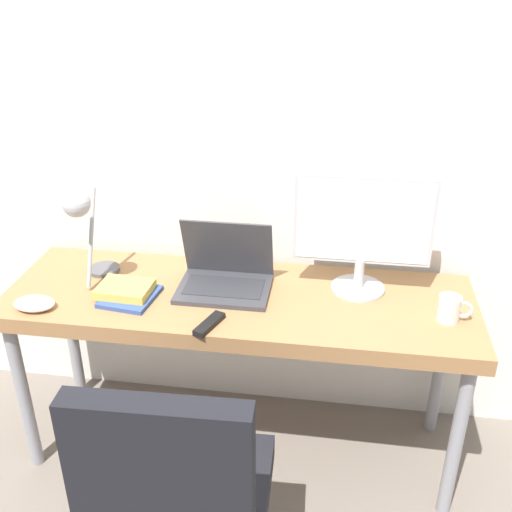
% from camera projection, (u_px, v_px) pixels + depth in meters
% --- Properties ---
extents(ground_plane, '(12.00, 12.00, 0.00)m').
position_uv_depth(ground_plane, '(228.00, 496.00, 2.29)').
color(ground_plane, '#70665B').
extents(wall_back, '(8.00, 0.05, 2.60)m').
position_uv_depth(wall_back, '(252.00, 119.00, 2.25)').
color(wall_back, silver).
rests_on(wall_back, ground_plane).
extents(desk, '(1.73, 0.56, 0.73)m').
position_uv_depth(desk, '(239.00, 311.00, 2.23)').
color(desk, '#996B42').
rests_on(desk, ground_plane).
extents(laptop, '(0.34, 0.25, 0.26)m').
position_uv_depth(laptop, '(225.00, 275.00, 2.23)').
color(laptop, '#38383D').
rests_on(laptop, desk).
extents(monitor, '(0.49, 0.20, 0.44)m').
position_uv_depth(monitor, '(363.00, 229.00, 2.13)').
color(monitor, '#B7B7BC').
rests_on(monitor, desk).
extents(desk_lamp, '(0.12, 0.27, 0.40)m').
position_uv_depth(desk_lamp, '(83.00, 218.00, 2.13)').
color(desk_lamp, '#4C4C51').
rests_on(desk_lamp, desk).
extents(office_chair, '(0.60, 0.63, 1.01)m').
position_uv_depth(office_chair, '(180.00, 505.00, 1.59)').
color(office_chair, black).
rests_on(office_chair, ground_plane).
extents(book_stack, '(0.22, 0.21, 0.05)m').
position_uv_depth(book_stack, '(127.00, 292.00, 2.18)').
color(book_stack, '#334C8C').
rests_on(book_stack, desk).
extents(tv_remote, '(0.09, 0.15, 0.02)m').
position_uv_depth(tv_remote, '(209.00, 324.00, 2.01)').
color(tv_remote, black).
rests_on(tv_remote, desk).
extents(mug, '(0.12, 0.08, 0.09)m').
position_uv_depth(mug, '(450.00, 309.00, 2.03)').
color(mug, silver).
rests_on(mug, desk).
extents(game_controller, '(0.15, 0.10, 0.04)m').
position_uv_depth(game_controller, '(34.00, 304.00, 2.11)').
color(game_controller, white).
rests_on(game_controller, desk).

